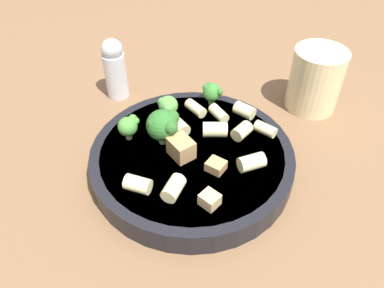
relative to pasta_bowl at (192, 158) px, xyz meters
name	(u,v)px	position (x,y,z in m)	size (l,w,h in m)	color
ground_plane	(192,168)	(0.00, 0.00, -0.02)	(2.00, 2.00, 0.00)	brown
pasta_bowl	(192,158)	(0.00, 0.00, 0.00)	(0.23, 0.23, 0.03)	black
broccoli_floret_0	(212,92)	(0.09, 0.01, 0.03)	(0.02, 0.03, 0.03)	#93B766
broccoli_floret_1	(129,126)	(-0.01, 0.08, 0.03)	(0.03, 0.02, 0.03)	#9EC175
broccoli_floret_2	(167,106)	(0.04, 0.05, 0.03)	(0.03, 0.03, 0.03)	#84AD60
broccoli_floret_3	(163,124)	(0.00, 0.03, 0.04)	(0.04, 0.04, 0.04)	#9EC175
rigatoni_0	(178,126)	(0.02, 0.03, 0.02)	(0.02, 0.02, 0.03)	beige
rigatoni_1	(138,184)	(-0.07, 0.03, 0.02)	(0.02, 0.02, 0.03)	beige
rigatoni_2	(242,131)	(0.05, -0.04, 0.02)	(0.02, 0.02, 0.02)	beige
rigatoni_3	(174,188)	(-0.07, -0.01, 0.02)	(0.02, 0.02, 0.03)	beige
rigatoni_4	(265,129)	(0.06, -0.07, 0.02)	(0.01, 0.01, 0.03)	beige
rigatoni_5	(244,110)	(0.08, -0.03, 0.02)	(0.02, 0.02, 0.02)	beige
rigatoni_6	(251,163)	(0.00, -0.07, 0.02)	(0.02, 0.02, 0.03)	beige
rigatoni_7	(219,114)	(0.07, -0.01, 0.02)	(0.01, 0.01, 0.03)	beige
rigatoni_8	(196,108)	(0.07, 0.02, 0.02)	(0.01, 0.01, 0.03)	beige
rigatoni_9	(215,130)	(0.03, -0.01, 0.02)	(0.02, 0.02, 0.03)	beige
chicken_chunk_0	(181,148)	(-0.01, 0.01, 0.02)	(0.03, 0.02, 0.02)	tan
chicken_chunk_1	(216,166)	(-0.02, -0.03, 0.02)	(0.02, 0.02, 0.01)	tan
chicken_chunk_2	(210,200)	(-0.06, -0.05, 0.02)	(0.02, 0.02, 0.01)	tan
drinking_glass	(314,84)	(0.18, -0.10, 0.02)	(0.07, 0.07, 0.09)	beige
pepper_shaker	(115,68)	(0.10, 0.16, 0.03)	(0.03, 0.03, 0.09)	silver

